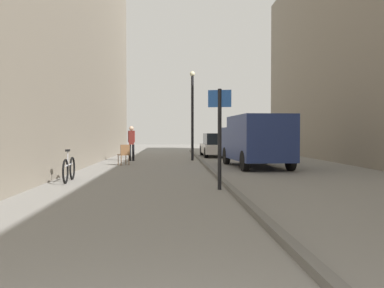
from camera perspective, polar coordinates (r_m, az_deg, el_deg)
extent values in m
plane|color=gray|center=(13.78, -3.14, -4.58)|extent=(80.00, 80.00, 0.00)
cube|color=#615F5B|center=(13.85, 3.43, -4.30)|extent=(0.16, 40.00, 0.12)
cylinder|color=black|center=(22.11, -8.57, -1.19)|extent=(0.13, 0.13, 0.86)
cylinder|color=black|center=(22.08, -8.10, -1.19)|extent=(0.13, 0.13, 0.86)
cube|color=maroon|center=(22.07, -8.34, 0.88)|extent=(0.25, 0.21, 0.73)
cylinder|color=maroon|center=(22.09, -8.68, 1.02)|extent=(0.10, 0.10, 0.62)
cylinder|color=maroon|center=(22.05, -8.01, 1.02)|extent=(0.10, 0.10, 0.62)
sphere|color=tan|center=(22.07, -8.35, 2.14)|extent=(0.24, 0.24, 0.24)
cube|color=navy|center=(17.28, 9.30, 0.84)|extent=(2.26, 3.85, 1.85)
cube|color=navy|center=(19.79, 7.28, 0.26)|extent=(2.11, 1.58, 1.39)
cube|color=black|center=(20.28, 6.94, 1.15)|extent=(1.70, 0.15, 0.61)
cylinder|color=black|center=(19.47, 4.76, -1.62)|extent=(0.27, 0.81, 0.80)
cylinder|color=black|center=(19.91, 9.92, -1.57)|extent=(0.27, 0.81, 0.80)
cylinder|color=black|center=(15.96, 7.26, -2.32)|extent=(0.27, 0.81, 0.80)
cylinder|color=black|center=(16.48, 13.44, -2.23)|extent=(0.27, 0.81, 0.80)
cube|color=silver|center=(25.87, 3.45, -0.64)|extent=(1.88, 4.23, 0.55)
cube|color=black|center=(25.85, 3.46, 0.72)|extent=(1.56, 2.55, 0.68)
cylinder|color=black|center=(27.20, 1.36, -0.90)|extent=(0.21, 0.64, 0.64)
cylinder|color=black|center=(27.40, 4.77, -0.89)|extent=(0.21, 0.64, 0.64)
cylinder|color=black|center=(24.36, 1.97, -1.18)|extent=(0.21, 0.64, 0.64)
cylinder|color=black|center=(24.58, 5.77, -1.16)|extent=(0.21, 0.64, 0.64)
cylinder|color=black|center=(10.67, 3.83, 0.64)|extent=(0.10, 0.10, 2.60)
cube|color=#2659B2|center=(10.71, 3.84, 6.27)|extent=(0.59, 0.18, 0.44)
cylinder|color=black|center=(22.11, 0.05, 3.55)|extent=(0.14, 0.14, 4.50)
sphere|color=beige|center=(22.32, 0.05, 9.64)|extent=(0.28, 0.28, 0.28)
torus|color=black|center=(13.50, -16.17, -3.23)|extent=(0.10, 0.72, 0.72)
torus|color=black|center=(12.48, -17.04, -3.62)|extent=(0.10, 0.72, 0.72)
cylinder|color=#B7B7BC|center=(12.98, -16.60, -2.76)|extent=(0.10, 0.95, 0.05)
cylinder|color=#B7B7BC|center=(12.78, -16.76, -1.84)|extent=(0.04, 0.04, 0.40)
cube|color=black|center=(12.77, -16.77, -0.85)|extent=(0.11, 0.24, 0.06)
cylinder|color=brown|center=(19.29, -10.14, -2.19)|extent=(0.04, 0.04, 0.45)
cylinder|color=brown|center=(19.43, -9.11, -2.16)|extent=(0.04, 0.04, 0.45)
cylinder|color=brown|center=(18.94, -9.74, -2.26)|extent=(0.04, 0.04, 0.45)
cylinder|color=brown|center=(19.08, -8.69, -2.23)|extent=(0.04, 0.04, 0.45)
cube|color=brown|center=(19.17, -9.42, -1.48)|extent=(0.60, 0.60, 0.04)
cube|color=brown|center=(18.97, -9.21, -0.77)|extent=(0.41, 0.24, 0.45)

